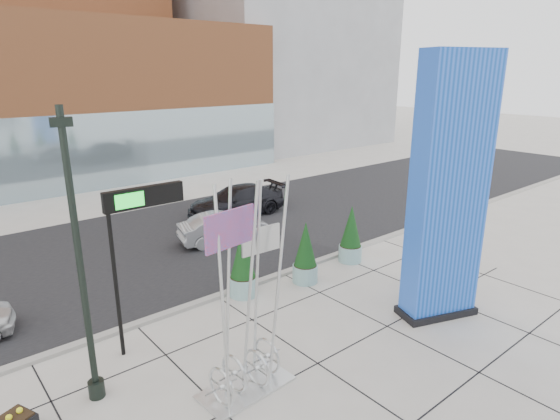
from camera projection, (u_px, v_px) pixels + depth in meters
ground at (266, 361)px, 12.81m from camera, size 160.00×160.00×0.00m
street_asphalt at (124, 254)px, 20.18m from camera, size 80.00×12.00×0.02m
curb_edge at (193, 305)px, 15.75m from camera, size 80.00×0.30×0.12m
tower_podium at (32, 103)px, 31.75m from camera, size 34.00×10.00×11.00m
tower_glass_front at (59, 156)px, 29.07m from camera, size 34.00×0.60×5.00m
building_grey_parking at (273, 56)px, 49.71m from camera, size 20.00×18.00×18.00m
blue_pylon at (448, 196)px, 14.16m from camera, size 2.70×1.88×8.23m
lamp_post at (83, 290)px, 10.59m from camera, size 0.46×0.38×6.98m
public_art_sculpture at (245, 339)px, 11.30m from camera, size 2.43×1.31×5.38m
overhead_street_sign at (138, 212)px, 12.44m from camera, size 2.21×0.25×4.68m
round_planter_east at (351, 235)px, 19.18m from camera, size 0.96×0.96×2.40m
round_planter_mid at (305, 254)px, 17.29m from camera, size 0.94×0.94×2.36m
round_planter_west at (243, 264)px, 16.23m from camera, size 0.99×0.99×2.48m
car_silver_mid at (224, 228)px, 21.45m from camera, size 4.34×2.36×1.36m
car_dark_east at (236, 201)px, 25.42m from camera, size 5.64×2.70×1.59m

